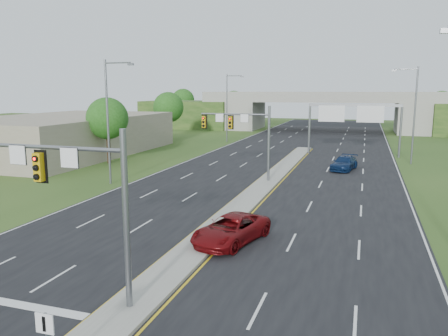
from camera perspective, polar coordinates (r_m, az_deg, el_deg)
name	(u,v)px	position (r m, az deg, el deg)	size (l,w,h in m)	color
ground	(130,310)	(18.06, -12.19, -17.68)	(240.00, 240.00, 0.00)	#254518
road	(287,165)	(50.12, 8.20, 0.40)	(24.00, 160.00, 0.02)	black
median	(263,186)	(38.53, 5.14, -2.31)	(2.00, 54.00, 0.16)	gray
lane_markings	(270,174)	(44.34, 6.08, -0.79)	(23.72, 160.00, 0.01)	gold
signal_mast_near	(72,187)	(17.61, -19.28, -2.35)	(6.62, 0.60, 7.00)	slate
signal_mast_far	(245,131)	(40.22, 2.70, 4.91)	(6.62, 0.60, 7.00)	slate
keep_right_sign	(46,336)	(14.12, -22.21, -19.63)	(0.60, 0.13, 2.20)	slate
sign_gantry	(353,115)	(58.75, 16.49, 6.64)	(11.58, 0.44, 6.67)	slate
overpass	(324,114)	(94.21, 12.98, 6.91)	(80.00, 14.00, 8.10)	gray
lightpole_l_mid	(110,116)	(40.09, -14.72, 6.55)	(2.85, 0.25, 11.00)	slate
lightpole_l_far	(228,104)	(72.06, 0.53, 8.30)	(2.85, 0.25, 11.00)	slate
lightpole_r_far	(413,111)	(54.01, 23.45, 6.88)	(2.85, 0.25, 11.00)	slate
tree_l_near	(107,119)	(52.16, -15.00, 6.26)	(4.80, 4.80, 7.60)	#382316
tree_l_mid	(168,107)	(75.97, -7.27, 7.86)	(5.20, 5.20, 8.12)	#382316
tree_back_a	(183,100)	(117.27, -5.36, 8.81)	(6.00, 6.00, 8.85)	#382316
tree_back_b	(234,102)	(112.49, 1.28, 8.63)	(5.60, 5.60, 8.32)	#382316
tree_back_c	(441,104)	(108.90, 26.49, 7.54)	(5.60, 5.60, 8.32)	#382316
commercial_building	(64,135)	(62.23, -20.16, 4.07)	(18.00, 30.00, 5.00)	gray
car_far_a	(231,229)	(24.39, 0.94, -8.01)	(2.49, 5.39, 1.50)	#63090C
car_far_b	(344,163)	(48.07, 15.43, 0.62)	(2.03, 4.99, 1.45)	#0B1E43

